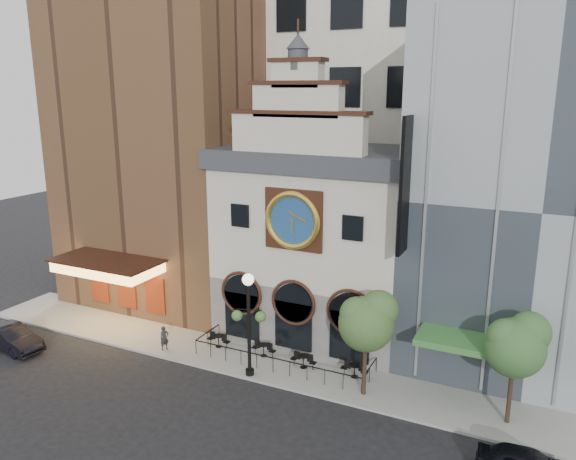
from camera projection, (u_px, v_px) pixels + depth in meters
The scene contains 16 objects.
ground at pixel (263, 384), 31.06m from camera, with size 120.00×120.00×0.00m, color black.
sidewalk at pixel (283, 364), 33.23m from camera, with size 44.00×5.00×0.15m, color gray.
clock_building at pixel (319, 235), 36.25m from camera, with size 12.60×8.78×18.65m.
theater_building at pixel (172, 134), 42.16m from camera, with size 14.00×15.60×25.00m.
retail_building at pixel (546, 193), 31.81m from camera, with size 14.00×14.40×20.00m.
office_tower at pixel (382, 34), 43.62m from camera, with size 20.00×16.00×40.00m, color silver.
cafe_railing at pixel (283, 356), 33.10m from camera, with size 10.60×2.60×0.90m, color black, non-canonical shape.
bistro_0 at pixel (218, 340), 35.14m from camera, with size 1.58×0.68×0.90m.
bistro_1 at pixel (264, 349), 33.93m from camera, with size 1.58×0.68×0.90m.
bistro_2 at pixel (303, 360), 32.51m from camera, with size 1.58×0.68×0.90m.
bistro_3 at pixel (354, 370), 31.44m from camera, with size 1.58×0.68×0.90m.
car_left at pixel (11, 338), 35.08m from camera, with size 1.63×4.66×1.54m, color black.
pedestrian at pixel (164, 338), 34.71m from camera, with size 0.56×0.37×1.53m, color #222227.
lamppost at pixel (249, 313), 30.92m from camera, with size 1.86×1.04×6.03m.
tree_left at pixel (367, 320), 28.81m from camera, with size 3.00×2.89×5.78m.
tree_right at pixel (517, 343), 26.30m from camera, with size 2.95×2.84×5.69m.
Camera 1 is at (13.44, -24.62, 15.92)m, focal length 35.00 mm.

